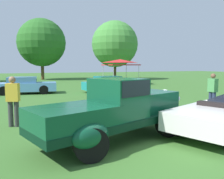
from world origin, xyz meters
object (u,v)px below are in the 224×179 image
show_car_skyblue (24,85)px  feature_pickup_truck (115,109)px  spectator_near_truck (213,91)px  canopy_tent_center_field (120,62)px  spectator_between_cars (13,100)px  show_car_teal (109,84)px

show_car_skyblue → feature_pickup_truck: bearing=-81.9°
spectator_near_truck → canopy_tent_center_field: bearing=80.7°
feature_pickup_truck → canopy_tent_center_field: bearing=64.1°
canopy_tent_center_field → show_car_skyblue: bearing=-155.0°
show_car_skyblue → spectator_between_cars: bearing=-94.8°
feature_pickup_truck → show_car_teal: 11.62m
show_car_skyblue → show_car_teal: same height
spectator_between_cars → spectator_near_truck: bearing=-4.1°
feature_pickup_truck → spectator_near_truck: bearing=19.9°
feature_pickup_truck → show_car_skyblue: feature_pickup_truck is taller
canopy_tent_center_field → show_car_teal: bearing=-122.5°
spectator_near_truck → spectator_between_cars: same height
feature_pickup_truck → spectator_between_cars: (-2.53, 2.68, 0.04)m
feature_pickup_truck → show_car_skyblue: size_ratio=1.05×
feature_pickup_truck → spectator_near_truck: 6.12m
feature_pickup_truck → spectator_between_cars: bearing=133.4°
spectator_between_cars → canopy_tent_center_field: bearing=52.9°
show_car_teal → show_car_skyblue: bearing=167.0°
feature_pickup_truck → show_car_skyblue: 12.31m
spectator_between_cars → feature_pickup_truck: bearing=-46.6°
show_car_skyblue → show_car_teal: (6.07, -1.40, -0.00)m
feature_pickup_truck → spectator_between_cars: size_ratio=2.84×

